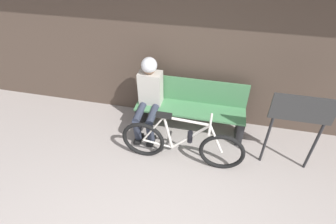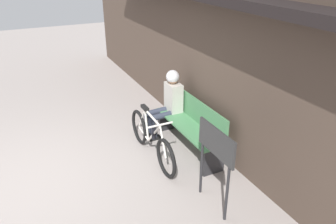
% 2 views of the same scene
% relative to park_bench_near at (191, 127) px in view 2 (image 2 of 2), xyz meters
% --- Properties ---
extents(ground_plane, '(24.00, 24.00, 0.00)m').
position_rel_park_bench_near_xyz_m(ground_plane, '(-0.11, -2.42, -0.40)').
color(ground_plane, gray).
extents(storefront_wall, '(12.00, 0.56, 3.20)m').
position_rel_park_bench_near_xyz_m(storefront_wall, '(-0.11, 0.36, 1.26)').
color(storefront_wall, '#4C3D33').
rests_on(storefront_wall, ground_plane).
extents(park_bench_near, '(1.65, 0.42, 0.85)m').
position_rel_park_bench_near_xyz_m(park_bench_near, '(0.00, 0.00, 0.00)').
color(park_bench_near, '#477F51').
rests_on(park_bench_near, ground_plane).
extents(bicycle, '(1.68, 0.40, 0.82)m').
position_rel_park_bench_near_xyz_m(bicycle, '(-0.01, -0.72, -0.06)').
color(bicycle, black).
rests_on(bicycle, ground_plane).
extents(person_seated, '(0.34, 0.65, 1.21)m').
position_rel_park_bench_near_xyz_m(person_seated, '(-0.62, -0.12, 0.29)').
color(person_seated, '#2D3342').
rests_on(person_seated, ground_plane).
extents(signboard, '(0.73, 0.04, 1.15)m').
position_rel_park_bench_near_xyz_m(signboard, '(1.39, -0.46, 0.45)').
color(signboard, '#232326').
rests_on(signboard, ground_plane).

